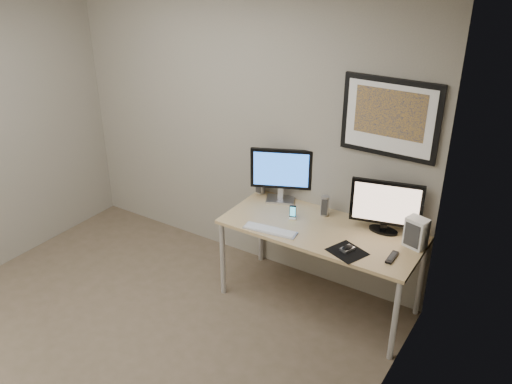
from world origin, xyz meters
TOP-DOWN VIEW (x-y plane):
  - floor at (0.00, 0.00)m, footprint 3.60×3.60m
  - room at (0.00, 0.45)m, footprint 3.60×3.60m
  - desk at (1.00, 1.35)m, footprint 1.60×0.70m
  - framed_art at (1.35, 1.68)m, footprint 0.75×0.04m
  - monitor_large at (0.47, 1.60)m, footprint 0.50×0.25m
  - monitor_tv at (1.43, 1.57)m, footprint 0.54×0.18m
  - speaker_left at (0.25, 1.64)m, footprint 0.08×0.08m
  - speaker_right at (0.92, 1.57)m, footprint 0.09×0.09m
  - phone_dock at (0.73, 1.37)m, footprint 0.07×0.07m
  - keyboard at (0.67, 1.10)m, footprint 0.45×0.17m
  - mousepad at (1.32, 1.14)m, footprint 0.32×0.30m
  - mouse at (1.31, 1.16)m, footprint 0.09×0.12m
  - remote at (1.63, 1.23)m, footprint 0.05×0.17m
  - fan_unit at (1.71, 1.48)m, footprint 0.18×0.15m

SIDE VIEW (x-z plane):
  - floor at x=0.00m, z-range 0.00..0.00m
  - desk at x=1.00m, z-range 0.30..1.03m
  - mousepad at x=1.32m, z-range 0.73..0.73m
  - keyboard at x=0.67m, z-range 0.73..0.75m
  - remote at x=1.63m, z-range 0.73..0.75m
  - mouse at x=1.31m, z-range 0.73..0.77m
  - phone_dock at x=0.73m, z-range 0.73..0.85m
  - speaker_right at x=0.92m, z-range 0.73..0.90m
  - speaker_left at x=0.25m, z-range 0.73..0.91m
  - fan_unit at x=1.71m, z-range 0.73..0.97m
  - monitor_tv at x=1.43m, z-range 0.74..1.18m
  - monitor_large at x=0.47m, z-range 0.76..1.24m
  - framed_art at x=1.35m, z-range 1.32..1.92m
  - room at x=0.00m, z-range -0.16..3.44m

